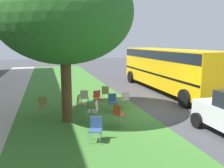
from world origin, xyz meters
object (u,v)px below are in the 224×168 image
Objects in this scene: street_tree at (64,13)px; chair_7 at (43,104)px; chair_5 at (119,113)px; chair_1 at (113,101)px; chair_9 at (94,109)px; school_bus at (169,66)px; chair_6 at (124,98)px; chair_2 at (94,117)px; chair_10 at (96,127)px; chair_3 at (105,92)px; chair_8 at (81,102)px; chair_4 at (98,98)px; chair_0 at (84,97)px.

street_tree is 7.48× the size of chair_7.
chair_1 is at bearing -9.26° from chair_5.
chair_7 is 2.55m from chair_9.
chair_1 is at bearing -94.56° from chair_7.
chair_9 is (-1.41, -2.13, 0.00)m from chair_7.
chair_6 is at bearing 127.52° from school_bus.
chair_2 is at bearing -146.84° from street_tree.
chair_5 is 1.81m from chair_10.
chair_3 and chair_5 have the same top height.
chair_1 is (0.82, -2.27, -3.98)m from street_tree.
school_bus is (3.41, -8.33, 1.24)m from chair_7.
chair_3 is 1.00× the size of chair_10.
chair_8 is (2.38, 0.17, 0.00)m from chair_2.
chair_3 is at bearing -30.12° from chair_4.
chair_7 is 1.00× the size of chair_8.
chair_0 is 1.00× the size of chair_8.
school_bus is (3.32, -4.33, 1.24)m from chair_6.
chair_6 is 4.31m from chair_10.
chair_5 is at bearing -150.60° from chair_8.
chair_0 is 0.74m from chair_4.
school_bus is (3.48, -6.60, 1.24)m from chair_8.
chair_10 is (-2.16, 0.40, 0.00)m from chair_9.
chair_1 is 2.14m from chair_3.
chair_2 is at bearing 160.39° from chair_3.
chair_0 is at bearing -3.26° from chair_2.
chair_7 is at bearing 56.38° from chair_9.
chair_2 is 1.00× the size of chair_7.
chair_0 is at bearing -27.38° from street_tree.
chair_0 is 1.59m from chair_3.
street_tree is 7.48× the size of chair_5.
chair_6 is (0.35, -0.72, 0.00)m from chair_1.
chair_0 and chair_4 have the same top height.
chair_2 is at bearing 168.02° from chair_9.
chair_9 is at bearing 134.87° from chair_1.
chair_5 is at bearing -42.74° from chair_10.
school_bus is at bearing -53.97° from chair_1.
street_tree is 4.64m from chair_0.
chair_7 is 1.00× the size of chair_9.
chair_4 is at bearing -16.50° from chair_9.
street_tree reaches higher than chair_3.
chair_0 is at bearing 110.94° from school_bus.
chair_5 is 2.55m from chair_6.
chair_6 is at bearing -162.57° from chair_3.
chair_4 is (-1.22, 0.71, 0.00)m from chair_3.
chair_1 is at bearing 126.03° from school_bus.
chair_5 and chair_6 have the same top height.
chair_4 is (3.10, -0.83, 0.00)m from chair_2.
chair_1 and chair_3 have the same top height.
chair_10 is (-1.12, 0.18, 0.00)m from chair_2.
chair_2 and chair_7 have the same top height.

